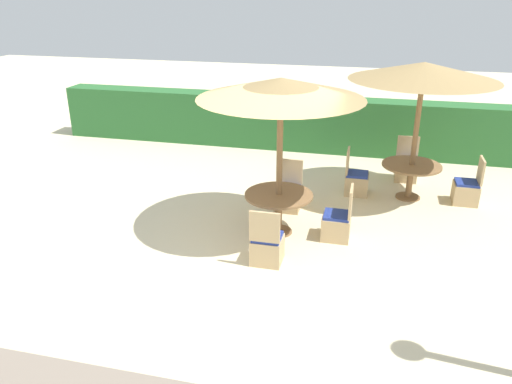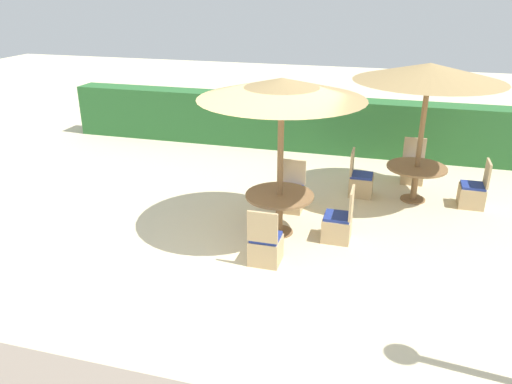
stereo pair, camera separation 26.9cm
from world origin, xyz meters
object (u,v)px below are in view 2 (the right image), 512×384
Objects in this scene: patio_chair_center_east at (338,225)px; patio_chair_back_right_west at (360,183)px; parasol_center at (282,89)px; parasol_back_right at (429,73)px; round_table_center at (279,202)px; patio_chair_back_right_east at (473,194)px; patio_chair_center_south at (266,247)px; round_table_back_right at (416,173)px; patio_chair_center_north at (291,197)px; patio_chair_back_right_north at (412,170)px.

patio_chair_center_east and patio_chair_back_right_west have the same top height.
parasol_back_right is at bearing 43.02° from parasol_center.
patio_chair_back_right_west is at bearing 59.90° from parasol_center.
round_table_center is 3.92m from patio_chair_back_right_east.
patio_chair_center_south is 4.51m from patio_chair_back_right_east.
parasol_back_right is 2.92× the size of patio_chair_back_right_east.
patio_chair_center_south is at bearing -125.40° from parasol_back_right.
round_table_center is 1.24× the size of patio_chair_center_south.
patio_chair_center_east reaches higher than round_table_back_right.
parasol_center is 4.48m from patio_chair_back_right_east.
patio_chair_center_south and patio_chair_back_right_west have the same top height.
patio_chair_center_east is (1.00, -0.97, 0.00)m from patio_chair_center_north.
round_table_center is 1.07m from patio_chair_center_south.
patio_chair_back_right_north is at bearing 46.84° from patio_chair_back_right_east.
parasol_back_right reaches higher than patio_chair_back_right_north.
patio_chair_center_south is at bearing -20.74° from patio_chair_back_right_west.
round_table_center is at bearing 75.96° from parasol_center.
parasol_back_right is 2.92× the size of patio_chair_back_right_west.
round_table_center is 1.24× the size of patio_chair_center_east.
patio_chair_center_east is 1.00× the size of patio_chair_back_right_north.
patio_chair_back_right_west is at bearing -178.56° from round_table_back_right.
patio_chair_back_right_east is 1.00× the size of patio_chair_back_right_west.
patio_chair_center_east is 3.32m from patio_chair_back_right_north.
patio_chair_back_right_north is (2.21, 3.10, -0.31)m from round_table_center.
patio_chair_center_south reaches higher than round_table_center.
parasol_back_right is at bearing 43.02° from round_table_center.
patio_chair_back_right_east is at bearing 32.06° from round_table_center.
parasol_center is 3.60m from round_table_back_right.
patio_chair_back_right_west is (1.19, 2.06, -2.21)m from parasol_center.
parasol_back_right is (1.24, 2.07, 2.23)m from patio_chair_center_east.
round_table_center reaches higher than round_table_back_right.
round_table_back_right is at bearing 91.44° from patio_chair_back_right_west.
patio_chair_back_right_west is (-1.04, -0.03, -2.23)m from parasol_back_right.
patio_chair_back_right_east is at bearing -0.74° from round_table_back_right.
patio_chair_back_right_north is (2.18, 4.13, 0.00)m from patio_chair_center_south.
patio_chair_center_north is (-0.01, 0.99, -0.31)m from round_table_center.
patio_chair_back_right_north reaches higher than round_table_center.
parasol_back_right is at bearing -30.87° from patio_chair_center_east.
parasol_center reaches higher than patio_chair_center_north.
patio_chair_back_right_west is at bearing 45.80° from patio_chair_back_right_north.
patio_chair_center_east is (1.00, 0.02, -2.21)m from parasol_center.
patio_chair_back_right_east is at bearing 43.32° from patio_chair_center_south.
patio_chair_back_right_west is at bearing 90.34° from patio_chair_back_right_east.
patio_chair_back_right_east is (3.32, 1.08, 0.00)m from patio_chair_center_north.
round_table_back_right is at bearing 91.53° from patio_chair_back_right_north.
patio_chair_center_east is at bearing 46.89° from patio_chair_center_south.
patio_chair_center_east is 3.09m from patio_chair_back_right_east.
round_table_back_right is at bearing -153.92° from patio_chair_center_north.
patio_chair_center_east is 1.00× the size of patio_chair_back_right_east.
round_table_center is at bearing 90.40° from patio_chair_center_north.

